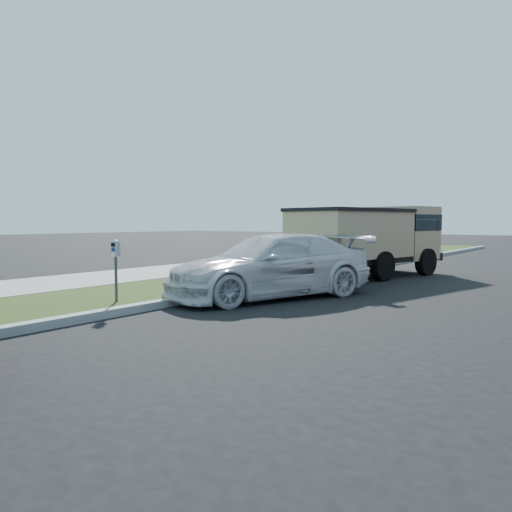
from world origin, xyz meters
The scene contains 5 objects.
ground centered at (0.00, 0.00, 0.00)m, with size 120.00×120.00×0.00m, color black.
streetside centered at (-5.57, 2.00, 0.07)m, with size 6.12×50.00×0.15m.
parking_meter centered at (-3.24, -1.20, 1.02)m, with size 0.18×0.13×1.25m.
white_wagon centered at (-1.59, 1.91, 0.72)m, with size 2.02×4.97×1.44m, color silver.
dump_truck centered at (-1.60, 7.23, 1.24)m, with size 3.28×5.96×2.21m.
Camera 1 is at (4.91, -7.43, 1.74)m, focal length 35.00 mm.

